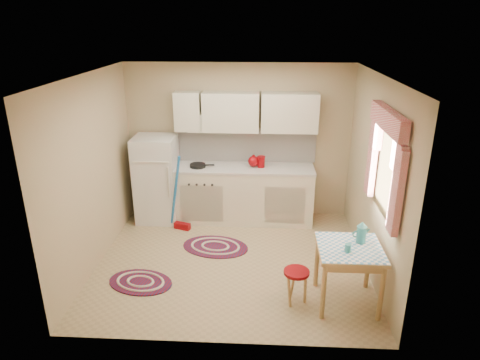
# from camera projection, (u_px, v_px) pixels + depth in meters

# --- Properties ---
(room_shell) EXTENTS (3.64, 3.60, 2.52)m
(room_shell) POSITION_uv_depth(u_px,v_px,m) (244.00, 144.00, 5.54)
(room_shell) COLOR tan
(room_shell) RESTS_ON ground
(fridge) EXTENTS (0.65, 0.60, 1.40)m
(fridge) POSITION_uv_depth(u_px,v_px,m) (157.00, 179.00, 6.87)
(fridge) COLOR silver
(fridge) RESTS_ON ground
(broom) EXTENTS (0.30, 0.21, 1.20)m
(broom) POSITION_uv_depth(u_px,v_px,m) (181.00, 194.00, 6.56)
(broom) COLOR #1C68B4
(broom) RESTS_ON ground
(base_cabinets) EXTENTS (2.25, 0.60, 0.88)m
(base_cabinets) POSITION_uv_depth(u_px,v_px,m) (242.00, 195.00, 6.94)
(base_cabinets) COLOR beige
(base_cabinets) RESTS_ON ground
(countertop) EXTENTS (2.27, 0.62, 0.04)m
(countertop) POSITION_uv_depth(u_px,v_px,m) (242.00, 168.00, 6.78)
(countertop) COLOR beige
(countertop) RESTS_ON base_cabinets
(frying_pan) EXTENTS (0.28, 0.28, 0.05)m
(frying_pan) POSITION_uv_depth(u_px,v_px,m) (198.00, 166.00, 6.75)
(frying_pan) COLOR black
(frying_pan) RESTS_ON countertop
(red_kettle) EXTENTS (0.21, 0.20, 0.19)m
(red_kettle) POSITION_uv_depth(u_px,v_px,m) (253.00, 161.00, 6.73)
(red_kettle) COLOR maroon
(red_kettle) RESTS_ON countertop
(red_canister) EXTENTS (0.14, 0.14, 0.16)m
(red_canister) POSITION_uv_depth(u_px,v_px,m) (261.00, 162.00, 6.73)
(red_canister) COLOR maroon
(red_canister) RESTS_ON countertop
(table) EXTENTS (0.72, 0.72, 0.72)m
(table) POSITION_uv_depth(u_px,v_px,m) (347.00, 275.00, 4.91)
(table) COLOR tan
(table) RESTS_ON ground
(stool) EXTENTS (0.36, 0.36, 0.42)m
(stool) POSITION_uv_depth(u_px,v_px,m) (296.00, 286.00, 4.96)
(stool) COLOR maroon
(stool) RESTS_ON ground
(coffee_pot) EXTENTS (0.15, 0.13, 0.27)m
(coffee_pot) POSITION_uv_depth(u_px,v_px,m) (362.00, 232.00, 4.84)
(coffee_pot) COLOR teal
(coffee_pot) RESTS_ON table
(mug) EXTENTS (0.09, 0.09, 0.10)m
(mug) POSITION_uv_depth(u_px,v_px,m) (348.00, 248.00, 4.67)
(mug) COLOR teal
(mug) RESTS_ON table
(rug_center) EXTENTS (1.07, 0.81, 0.02)m
(rug_center) POSITION_uv_depth(u_px,v_px,m) (215.00, 247.00, 6.23)
(rug_center) COLOR maroon
(rug_center) RESTS_ON ground
(rug_left) EXTENTS (0.94, 0.73, 0.02)m
(rug_left) POSITION_uv_depth(u_px,v_px,m) (141.00, 282.00, 5.39)
(rug_left) COLOR maroon
(rug_left) RESTS_ON ground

